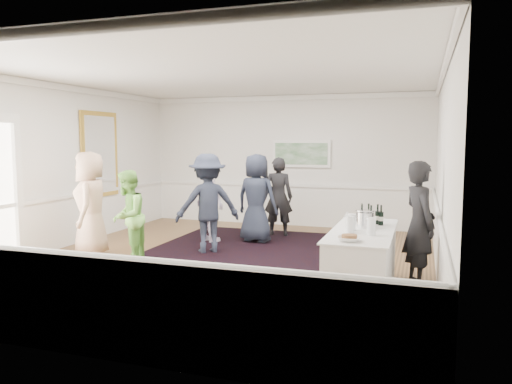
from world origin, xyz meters
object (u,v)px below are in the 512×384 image
(guest_navy, at_px, (257,198))
(guest_dark_b, at_px, (278,197))
(guest_green, at_px, (128,216))
(bartender, at_px, (420,224))
(guest_dark_a, at_px, (208,203))
(nut_bowl, at_px, (349,238))
(ice_bucket, at_px, (365,219))
(guest_tan, at_px, (90,204))
(serving_table, at_px, (362,261))
(guest_lilac, at_px, (210,205))

(guest_navy, bearing_deg, guest_dark_b, -98.05)
(guest_green, bearing_deg, bartender, 76.66)
(guest_dark_b, height_order, guest_navy, guest_navy)
(guest_dark_a, height_order, nut_bowl, guest_dark_a)
(guest_green, height_order, guest_navy, guest_navy)
(guest_green, distance_m, nut_bowl, 4.21)
(bartender, distance_m, ice_bucket, 0.83)
(guest_tan, height_order, guest_green, guest_tan)
(serving_table, height_order, guest_tan, guest_tan)
(guest_dark_b, xyz_separation_m, nut_bowl, (2.16, -4.40, 0.05))
(serving_table, xyz_separation_m, guest_dark_a, (-3.05, 1.61, 0.48))
(guest_dark_a, xyz_separation_m, guest_dark_b, (0.81, 1.96, -0.06))
(serving_table, height_order, nut_bowl, nut_bowl)
(ice_bucket, bearing_deg, bartender, 26.97)
(guest_dark_a, bearing_deg, guest_green, 13.05)
(bartender, bearing_deg, serving_table, 103.51)
(bartender, distance_m, guest_dark_a, 3.92)
(guest_lilac, height_order, nut_bowl, guest_lilac)
(guest_dark_b, xyz_separation_m, guest_navy, (-0.25, -0.76, 0.05))
(guest_lilac, xyz_separation_m, guest_dark_a, (0.34, -0.88, 0.16))
(serving_table, bearing_deg, bartender, 38.62)
(serving_table, xyz_separation_m, nut_bowl, (-0.07, -0.82, 0.48))
(bartender, distance_m, guest_tan, 5.67)
(serving_table, xyz_separation_m, guest_navy, (-2.48, 2.82, 0.47))
(bartender, distance_m, guest_dark_b, 4.21)
(guest_dark_a, relative_size, nut_bowl, 6.45)
(serving_table, relative_size, guest_dark_b, 1.26)
(guest_navy, bearing_deg, serving_table, 141.37)
(guest_dark_a, xyz_separation_m, ice_bucket, (3.05, -1.40, 0.07))
(serving_table, bearing_deg, nut_bowl, -94.91)
(guest_green, height_order, guest_lilac, guest_green)
(guest_green, height_order, guest_dark_a, guest_dark_a)
(bartender, relative_size, guest_dark_b, 1.05)
(serving_table, bearing_deg, guest_dark_b, 121.95)
(guest_tan, bearing_deg, guest_navy, 105.94)
(ice_bucket, height_order, nut_bowl, ice_bucket)
(serving_table, relative_size, guest_navy, 1.19)
(guest_tan, bearing_deg, guest_dark_b, 111.78)
(guest_tan, distance_m, guest_lilac, 2.41)
(bartender, bearing_deg, guest_dark_b, 19.70)
(guest_tan, height_order, guest_lilac, guest_tan)
(guest_dark_b, relative_size, nut_bowl, 6.03)
(guest_dark_a, xyz_separation_m, guest_navy, (0.57, 1.20, -0.01))
(serving_table, xyz_separation_m, ice_bucket, (0.00, 0.21, 0.55))
(serving_table, bearing_deg, guest_lilac, 143.65)
(guest_green, bearing_deg, guest_lilac, 147.03)
(guest_lilac, bearing_deg, guest_tan, 84.49)
(ice_bucket, bearing_deg, guest_green, 175.89)
(serving_table, height_order, guest_green, guest_green)
(guest_green, relative_size, guest_dark_b, 0.92)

